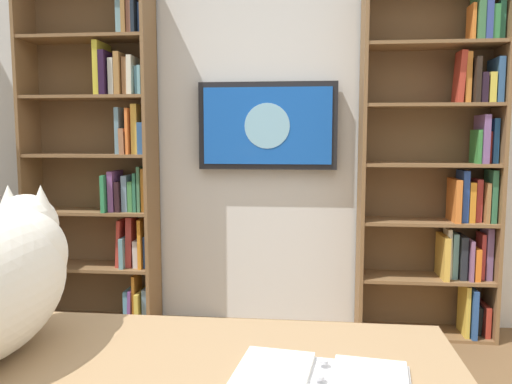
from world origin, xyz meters
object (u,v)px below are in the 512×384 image
bookshelf_left (445,167)px  wall_mounted_tv (268,126)px  bookshelf_right (106,153)px  open_binder (319,382)px

bookshelf_left → wall_mounted_tv: 1.12m
bookshelf_right → open_binder: bearing=120.3°
bookshelf_left → open_binder: bearing=70.8°
bookshelf_right → wall_mounted_tv: bearing=-175.4°
open_binder → bookshelf_right: bearing=-59.7°
bookshelf_right → open_binder: bookshelf_right is taller
bookshelf_left → wall_mounted_tv: bookshelf_left is taller
wall_mounted_tv → open_binder: 2.44m
bookshelf_right → open_binder: (-1.34, 2.29, -0.34)m
wall_mounted_tv → bookshelf_right: bearing=4.6°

